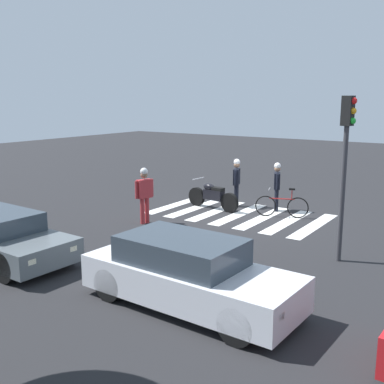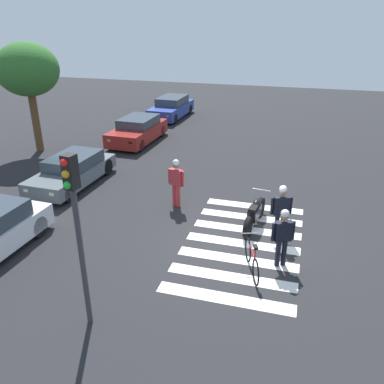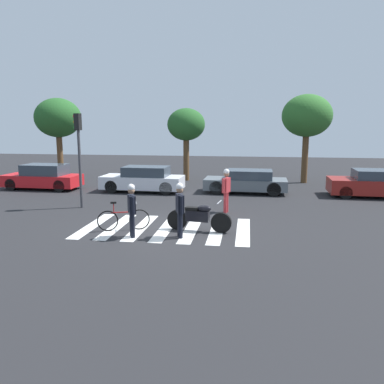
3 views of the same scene
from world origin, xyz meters
TOP-DOWN VIEW (x-y plane):
  - ground_plane at (0.00, 0.00)m, footprint 60.00×60.00m
  - police_motorcycle at (1.19, -0.19)m, footprint 2.25×0.63m
  - leaning_bicycle at (-1.39, -0.46)m, footprint 1.71×0.68m
  - officer_on_foot at (-0.86, -1.20)m, footprint 0.38×0.61m
  - officer_by_motorcycle at (0.68, -1.04)m, footprint 0.36×0.64m
  - pedestrian_bystander at (1.95, 2.77)m, footprint 0.34×0.66m
  - crosswalk_stripes at (-0.00, 0.00)m, footprint 5.85×3.49m
  - car_red_convertible at (-8.48, 7.13)m, footprint 4.28×1.82m
  - car_white_van at (-2.72, 7.08)m, footprint 4.40×1.82m
  - car_grey_coupe at (2.76, 7.52)m, footprint 4.34×1.91m
  - car_maroon_wagon at (9.08, 7.30)m, footprint 4.33×2.02m
  - traffic_light_pole at (-4.36, 2.83)m, footprint 0.35×0.27m
  - street_tree_near at (-9.64, 11.60)m, footprint 3.00×3.00m
  - street_tree_mid at (-1.10, 11.60)m, footprint 2.37×2.37m
  - street_tree_far at (6.25, 11.60)m, footprint 2.98×2.98m

SIDE VIEW (x-z plane):
  - ground_plane at x=0.00m, z-range 0.00..0.00m
  - crosswalk_stripes at x=0.00m, z-range 0.00..0.01m
  - leaning_bicycle at x=-1.39m, z-range -0.12..0.90m
  - police_motorcycle at x=1.19m, z-range -0.06..1.01m
  - car_grey_coupe at x=2.76m, z-range -0.01..1.21m
  - car_maroon_wagon at x=9.08m, z-range -0.02..1.33m
  - car_red_convertible at x=-8.48m, z-range -0.04..1.35m
  - car_white_van at x=-2.72m, z-range -0.02..1.34m
  - officer_on_foot at x=-0.86m, z-range 0.13..1.88m
  - officer_by_motorcycle at x=0.68m, z-range 0.14..1.93m
  - pedestrian_bystander at x=1.95m, z-range 0.15..1.97m
  - traffic_light_pole at x=-4.36m, z-range 0.71..4.75m
  - street_tree_mid at x=-1.10m, z-range 1.20..5.76m
  - street_tree_near at x=-9.64m, z-range 1.30..6.55m
  - street_tree_far at x=6.25m, z-range 1.36..6.70m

